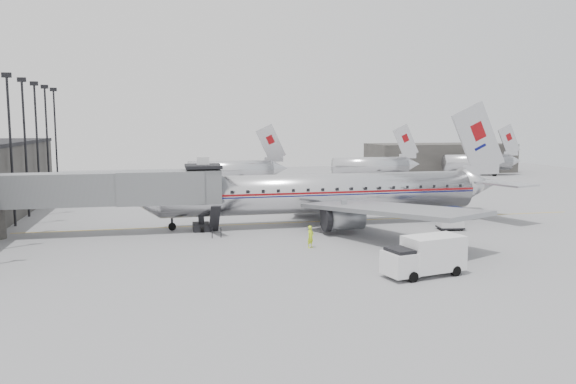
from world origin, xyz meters
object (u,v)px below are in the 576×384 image
baggage_cart_white (450,220)px  ramp_worker (311,237)px  airliner (329,193)px  baggage_cart_navy (451,215)px  service_van (425,255)px

baggage_cart_white → ramp_worker: bearing=-154.5°
airliner → baggage_cart_navy: 12.91m
baggage_cart_white → ramp_worker: 16.10m
baggage_cart_navy → baggage_cart_white: (-1.78, -3.17, 0.08)m
airliner → baggage_cart_white: airliner is taller
baggage_cart_white → ramp_worker: size_ratio=1.40×
baggage_cart_white → ramp_worker: baggage_cart_white is taller
service_van → baggage_cart_white: 17.90m
airliner → ramp_worker: airliner is taller
ramp_worker → service_van: bearing=-98.4°
ramp_worker → baggage_cart_white: bearing=-19.1°
baggage_cart_navy → ramp_worker: bearing=-152.6°
baggage_cart_navy → ramp_worker: (-17.14, -8.00, 0.02)m
service_van → baggage_cart_navy: 21.52m
airliner → service_van: 20.63m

